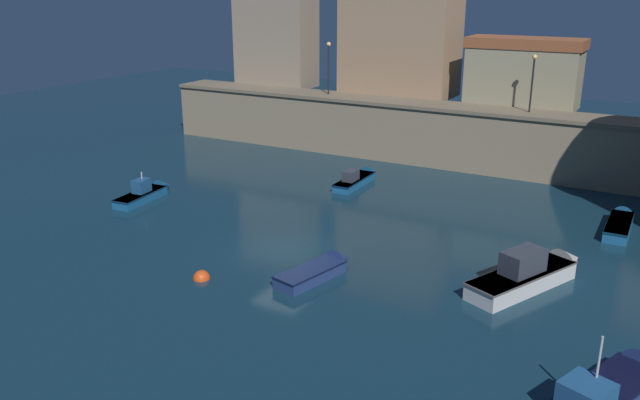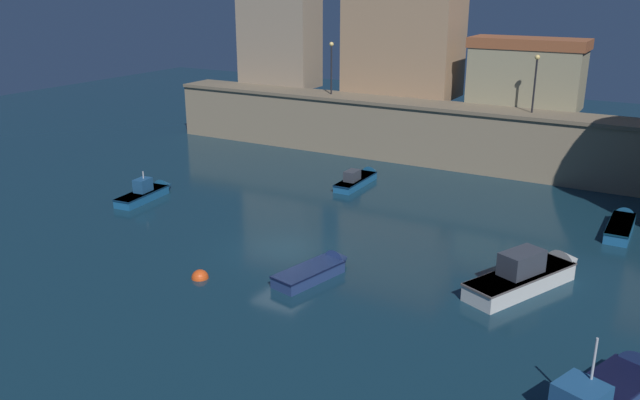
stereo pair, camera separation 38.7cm
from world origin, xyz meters
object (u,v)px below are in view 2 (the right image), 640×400
moored_boat_2 (533,273)px  moored_boat_5 (360,178)px  moored_boat_0 (320,269)px  mooring_buoy_0 (200,278)px  quay_lamp_1 (536,75)px  moored_boat_1 (607,391)px  moored_boat_6 (622,223)px  moored_boat_3 (149,192)px  quay_lamp_0 (331,60)px

moored_boat_2 → moored_boat_5: (-13.04, 9.79, -0.23)m
moored_boat_0 → mooring_buoy_0: size_ratio=5.91×
quay_lamp_1 → moored_boat_2: bearing=-75.9°
quay_lamp_1 → moored_boat_1: size_ratio=0.52×
moored_boat_6 → quay_lamp_1: bearing=41.3°
moored_boat_3 → moored_boat_6: moored_boat_3 is taller
quay_lamp_1 → moored_boat_3: quay_lamp_1 is taller
moored_boat_5 → moored_boat_6: 15.58m
quay_lamp_1 → moored_boat_6: size_ratio=0.73×
quay_lamp_0 → moored_boat_2: quay_lamp_0 is taller
moored_boat_0 → mooring_buoy_0: 5.26m
moored_boat_0 → mooring_buoy_0: (-4.37, -2.90, -0.29)m
moored_boat_5 → moored_boat_3: bearing=132.3°
moored_boat_3 → moored_boat_0: bearing=-112.4°
quay_lamp_1 → moored_boat_5: bearing=-141.5°
moored_boat_5 → moored_boat_6: bearing=-93.0°
moored_boat_0 → moored_boat_2: (8.37, 3.62, 0.26)m
moored_boat_2 → moored_boat_0: bearing=137.9°
moored_boat_2 → moored_boat_6: (2.52, 9.16, -0.24)m
moored_boat_5 → moored_boat_0: bearing=-161.4°
mooring_buoy_0 → moored_boat_2: bearing=27.1°
moored_boat_6 → moored_boat_3: bearing=108.3°
moored_boat_5 → mooring_buoy_0: bearing=-179.6°
moored_boat_0 → moored_boat_5: bearing=32.5°
moored_boat_3 → mooring_buoy_0: (9.95, -7.32, -0.36)m
moored_boat_3 → moored_boat_5: size_ratio=0.91×
quay_lamp_0 → moored_boat_3: (-3.61, -16.03, -6.40)m
moored_boat_0 → moored_boat_5: (-4.67, 13.41, 0.03)m
quay_lamp_1 → moored_boat_5: size_ratio=0.71×
moored_boat_2 → moored_boat_3: size_ratio=1.45×
moored_boat_5 → mooring_buoy_0: size_ratio=6.90×
moored_boat_2 → quay_lamp_1: bearing=38.6°
moored_boat_2 → moored_boat_5: bearing=77.6°
quay_lamp_0 → moored_boat_2: 26.19m
quay_lamp_0 → moored_boat_0: 23.97m
quay_lamp_0 → moored_boat_1: quay_lamp_0 is taller
moored_boat_0 → moored_boat_2: 9.12m
mooring_buoy_0 → moored_boat_6: bearing=45.8°
moored_boat_1 → moored_boat_2: size_ratio=1.03×
mooring_buoy_0 → moored_boat_0: bearing=33.6°
moored_boat_2 → moored_boat_3: bearing=112.5°
quay_lamp_0 → moored_boat_2: size_ratio=0.56×
quay_lamp_1 → moored_boat_6: 12.02m
moored_boat_5 → moored_boat_2: bearing=-127.5°
quay_lamp_1 → moored_boat_1: quay_lamp_1 is taller
moored_boat_1 → moored_boat_3: moored_boat_1 is taller
moored_boat_6 → mooring_buoy_0: moored_boat_6 is taller
moored_boat_6 → mooring_buoy_0: size_ratio=6.74×
moored_boat_5 → quay_lamp_0: bearing=40.0°
moored_boat_5 → moored_boat_6: moored_boat_5 is taller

